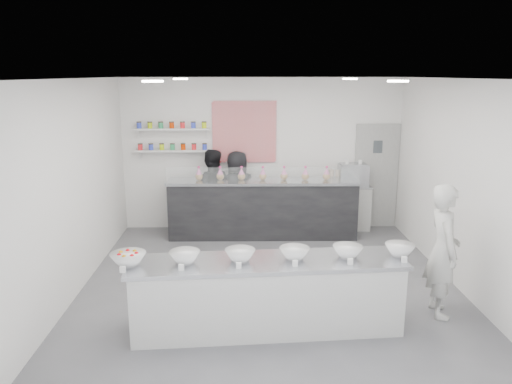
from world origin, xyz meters
TOP-DOWN VIEW (x-y plane):
  - floor at (0.00, 0.00)m, footprint 6.00×6.00m
  - ceiling at (0.00, 0.00)m, footprint 6.00×6.00m
  - back_wall at (0.00, 3.00)m, footprint 5.50×0.00m
  - left_wall at (-2.75, 0.00)m, footprint 0.00×6.00m
  - right_wall at (2.75, 0.00)m, footprint 0.00×6.00m
  - back_door at (2.30, 2.97)m, footprint 0.88×0.04m
  - pattern_panel at (-0.35, 2.98)m, footprint 1.25×0.03m
  - jar_shelf_lower at (-1.75, 2.90)m, footprint 1.45×0.22m
  - jar_shelf_upper at (-1.75, 2.90)m, footprint 1.45×0.22m
  - preserve_jars at (-1.75, 2.88)m, footprint 1.45×0.10m
  - downlight_0 at (-1.40, -1.00)m, footprint 0.24×0.24m
  - downlight_1 at (1.40, -1.00)m, footprint 0.24×0.24m
  - downlight_2 at (-1.40, 1.60)m, footprint 0.24×0.24m
  - downlight_3 at (1.40, 1.60)m, footprint 0.24×0.24m
  - prep_counter at (-0.10, -1.22)m, footprint 3.34×0.97m
  - back_bar at (-0.01, 2.37)m, footprint 3.60×0.72m
  - sneeze_guard at (-0.01, 2.06)m, footprint 3.54×0.08m
  - espresso_ledge at (1.55, 2.78)m, footprint 1.21×0.38m
  - espresso_machine at (1.79, 2.78)m, footprint 0.56×0.39m
  - cup_stacks at (1.41, 2.78)m, footprint 0.24×0.24m
  - prep_bowls at (-0.10, -1.22)m, footprint 3.63×0.70m
  - label_cards at (-0.13, -1.72)m, footprint 3.31×0.04m
  - cookie_bags at (-0.01, 2.37)m, footprint 2.54×0.19m
  - woman_prep at (2.16, -0.87)m, footprint 0.46×0.66m
  - staff_left at (-0.99, 2.62)m, footprint 0.82×0.65m
  - staff_right at (-0.49, 2.62)m, footprint 0.90×0.70m

SIDE VIEW (x-z plane):
  - floor at x=0.00m, z-range 0.00..0.00m
  - espresso_ledge at x=1.55m, z-range 0.00..0.90m
  - prep_counter at x=-0.10m, z-range 0.00..0.90m
  - back_bar at x=-0.01m, z-range 0.00..1.11m
  - staff_right at x=-0.49m, z-range 0.00..1.63m
  - staff_left at x=-0.99m, z-range 0.00..1.66m
  - woman_prep at x=2.16m, z-range 0.00..1.73m
  - label_cards at x=-0.13m, z-range 0.90..0.97m
  - prep_bowls at x=-0.10m, z-range 0.90..1.04m
  - back_door at x=2.30m, z-range 0.00..2.10m
  - cup_stacks at x=1.41m, z-range 0.90..1.23m
  - espresso_machine at x=1.79m, z-range 0.90..1.32m
  - cookie_bags at x=-0.01m, z-range 1.11..1.37m
  - sneeze_guard at x=-0.01m, z-range 1.11..1.41m
  - back_wall at x=0.00m, z-range -1.25..4.25m
  - left_wall at x=-2.75m, z-range -1.50..4.50m
  - right_wall at x=2.75m, z-range -1.50..4.50m
  - jar_shelf_lower at x=-1.75m, z-range 1.58..1.62m
  - preserve_jars at x=-1.75m, z-range 1.60..2.16m
  - pattern_panel at x=-0.35m, z-range 1.35..2.55m
  - jar_shelf_upper at x=-1.75m, z-range 2.00..2.04m
  - downlight_0 at x=-1.40m, z-range 2.97..2.99m
  - downlight_1 at x=1.40m, z-range 2.97..2.99m
  - downlight_2 at x=-1.40m, z-range 2.97..2.99m
  - downlight_3 at x=1.40m, z-range 2.97..2.99m
  - ceiling at x=0.00m, z-range 3.00..3.00m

